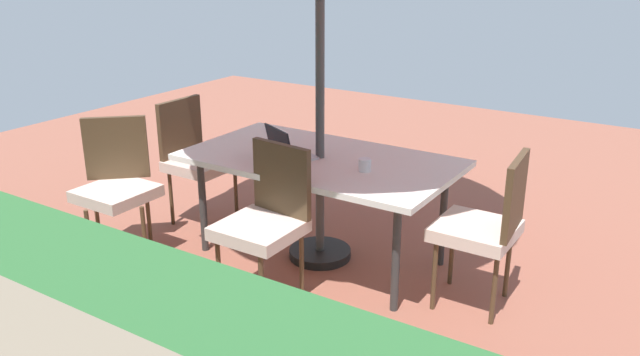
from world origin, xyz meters
name	(u,v)px	position (x,y,z in m)	size (l,w,h in m)	color
ground_plane	(320,258)	(0.00, 0.00, -0.01)	(10.00, 10.00, 0.02)	#935442
dining_table	(320,165)	(0.00, 0.00, 0.70)	(1.84, 1.02, 0.75)	white
chair_west	(487,223)	(-1.19, 0.02, 0.55)	(0.48, 0.47, 0.98)	beige
chair_east	(195,155)	(1.18, -0.03, 0.55)	(0.46, 0.46, 0.98)	beige
chair_north	(266,217)	(-0.03, 0.65, 0.55)	(0.47, 0.48, 0.98)	beige
chair_northeast	(117,182)	(1.22, 0.72, 0.55)	(0.59, 0.59, 0.98)	beige
laptop	(288,150)	(0.19, 0.11, 0.80)	(0.40, 0.36, 0.21)	#B7B7BC
cup	(365,165)	(-0.39, 0.08, 0.79)	(0.08, 0.08, 0.08)	white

